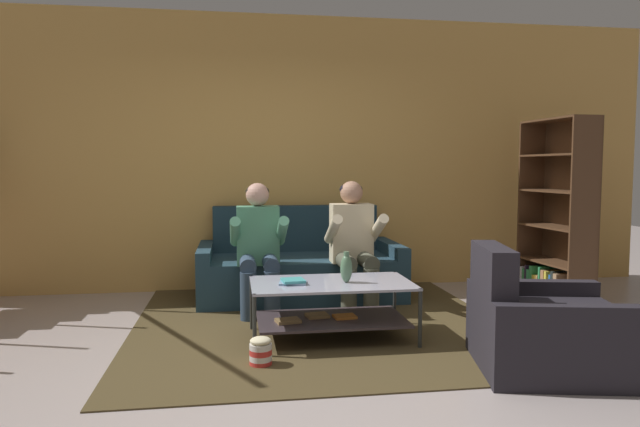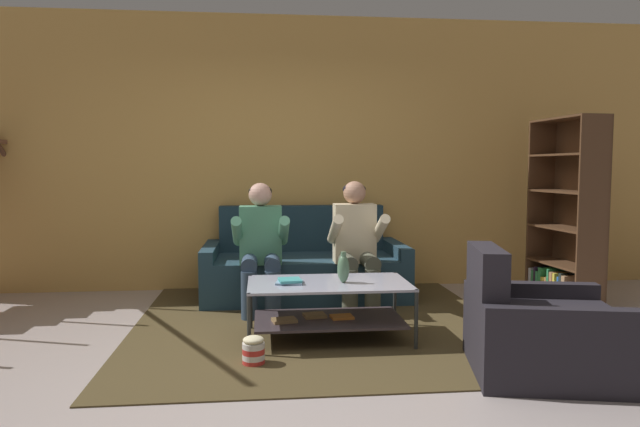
{
  "view_description": "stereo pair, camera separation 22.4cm",
  "coord_description": "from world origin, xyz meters",
  "px_view_note": "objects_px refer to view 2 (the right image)",
  "views": [
    {
      "loc": [
        -0.46,
        -3.69,
        1.29
      ],
      "look_at": [
        0.24,
        0.94,
        0.92
      ],
      "focal_mm": 32.0,
      "sensor_mm": 36.0,
      "label": 1
    },
    {
      "loc": [
        -0.24,
        -3.72,
        1.29
      ],
      "look_at": [
        0.24,
        0.94,
        0.92
      ],
      "focal_mm": 32.0,
      "sensor_mm": 36.0,
      "label": 2
    }
  ],
  "objects_px": {
    "person_seated_right": "(356,240)",
    "armchair": "(538,333)",
    "vase": "(343,268)",
    "coffee_table": "(328,301)",
    "book_stack": "(290,281)",
    "couch": "(304,268)",
    "popcorn_tub": "(254,350)",
    "person_seated_left": "(261,242)",
    "bookshelf": "(567,230)"
  },
  "relations": [
    {
      "from": "coffee_table",
      "to": "person_seated_left",
      "type": "bearing_deg",
      "value": 119.35
    },
    {
      "from": "couch",
      "to": "coffee_table",
      "type": "distance_m",
      "value": 1.47
    },
    {
      "from": "couch",
      "to": "bookshelf",
      "type": "xyz_separation_m",
      "value": [
        2.55,
        -0.4,
        0.4
      ]
    },
    {
      "from": "coffee_table",
      "to": "armchair",
      "type": "distance_m",
      "value": 1.5
    },
    {
      "from": "person_seated_right",
      "to": "vase",
      "type": "bearing_deg",
      "value": -105.35
    },
    {
      "from": "couch",
      "to": "popcorn_tub",
      "type": "xyz_separation_m",
      "value": [
        -0.48,
        -1.98,
        -0.19
      ]
    },
    {
      "from": "vase",
      "to": "bookshelf",
      "type": "bearing_deg",
      "value": 24.85
    },
    {
      "from": "couch",
      "to": "vase",
      "type": "bearing_deg",
      "value": -83.13
    },
    {
      "from": "book_stack",
      "to": "person_seated_left",
      "type": "bearing_deg",
      "value": 103.19
    },
    {
      "from": "coffee_table",
      "to": "book_stack",
      "type": "distance_m",
      "value": 0.33
    },
    {
      "from": "vase",
      "to": "book_stack",
      "type": "height_order",
      "value": "vase"
    },
    {
      "from": "person_seated_left",
      "to": "person_seated_right",
      "type": "relative_size",
      "value": 0.99
    },
    {
      "from": "book_stack",
      "to": "bookshelf",
      "type": "xyz_separation_m",
      "value": [
        2.77,
        1.09,
        0.23
      ]
    },
    {
      "from": "couch",
      "to": "book_stack",
      "type": "distance_m",
      "value": 1.52
    },
    {
      "from": "couch",
      "to": "armchair",
      "type": "height_order",
      "value": "couch"
    },
    {
      "from": "bookshelf",
      "to": "person_seated_left",
      "type": "bearing_deg",
      "value": -176.57
    },
    {
      "from": "vase",
      "to": "book_stack",
      "type": "relative_size",
      "value": 1.06
    },
    {
      "from": "coffee_table",
      "to": "bookshelf",
      "type": "distance_m",
      "value": 2.73
    },
    {
      "from": "bookshelf",
      "to": "popcorn_tub",
      "type": "height_order",
      "value": "bookshelf"
    },
    {
      "from": "person_seated_right",
      "to": "book_stack",
      "type": "relative_size",
      "value": 5.36
    },
    {
      "from": "couch",
      "to": "person_seated_left",
      "type": "relative_size",
      "value": 1.71
    },
    {
      "from": "bookshelf",
      "to": "armchair",
      "type": "bearing_deg",
      "value": -123.11
    },
    {
      "from": "person_seated_left",
      "to": "popcorn_tub",
      "type": "height_order",
      "value": "person_seated_left"
    },
    {
      "from": "book_stack",
      "to": "armchair",
      "type": "distance_m",
      "value": 1.74
    },
    {
      "from": "vase",
      "to": "armchair",
      "type": "height_order",
      "value": "armchair"
    },
    {
      "from": "vase",
      "to": "popcorn_tub",
      "type": "bearing_deg",
      "value": -144.36
    },
    {
      "from": "couch",
      "to": "armchair",
      "type": "bearing_deg",
      "value": -60.71
    },
    {
      "from": "couch",
      "to": "bookshelf",
      "type": "distance_m",
      "value": 2.61
    },
    {
      "from": "person_seated_left",
      "to": "armchair",
      "type": "height_order",
      "value": "person_seated_left"
    },
    {
      "from": "vase",
      "to": "bookshelf",
      "type": "distance_m",
      "value": 2.62
    },
    {
      "from": "vase",
      "to": "popcorn_tub",
      "type": "height_order",
      "value": "vase"
    },
    {
      "from": "person_seated_left",
      "to": "popcorn_tub",
      "type": "bearing_deg",
      "value": -92.11
    },
    {
      "from": "book_stack",
      "to": "bookshelf",
      "type": "height_order",
      "value": "bookshelf"
    },
    {
      "from": "vase",
      "to": "armchair",
      "type": "bearing_deg",
      "value": -36.19
    },
    {
      "from": "coffee_table",
      "to": "vase",
      "type": "height_order",
      "value": "vase"
    },
    {
      "from": "person_seated_right",
      "to": "armchair",
      "type": "height_order",
      "value": "person_seated_right"
    },
    {
      "from": "couch",
      "to": "book_stack",
      "type": "height_order",
      "value": "couch"
    },
    {
      "from": "person_seated_right",
      "to": "vase",
      "type": "distance_m",
      "value": 0.96
    },
    {
      "from": "couch",
      "to": "coffee_table",
      "type": "relative_size",
      "value": 1.64
    },
    {
      "from": "person_seated_left",
      "to": "popcorn_tub",
      "type": "relative_size",
      "value": 6.01
    },
    {
      "from": "coffee_table",
      "to": "armchair",
      "type": "relative_size",
      "value": 1.16
    },
    {
      "from": "person_seated_left",
      "to": "coffee_table",
      "type": "distance_m",
      "value": 1.07
    },
    {
      "from": "person_seated_left",
      "to": "popcorn_tub",
      "type": "xyz_separation_m",
      "value": [
        -0.05,
        -1.4,
        -0.53
      ]
    },
    {
      "from": "coffee_table",
      "to": "popcorn_tub",
      "type": "bearing_deg",
      "value": -137.29
    },
    {
      "from": "bookshelf",
      "to": "popcorn_tub",
      "type": "relative_size",
      "value": 9.2
    },
    {
      "from": "person_seated_left",
      "to": "book_stack",
      "type": "relative_size",
      "value": 5.3
    },
    {
      "from": "person_seated_left",
      "to": "vase",
      "type": "bearing_deg",
      "value": -56.26
    },
    {
      "from": "bookshelf",
      "to": "popcorn_tub",
      "type": "bearing_deg",
      "value": -152.58
    },
    {
      "from": "book_stack",
      "to": "coffee_table",
      "type": "bearing_deg",
      "value": 4.26
    },
    {
      "from": "vase",
      "to": "armchair",
      "type": "relative_size",
      "value": 0.22
    }
  ]
}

